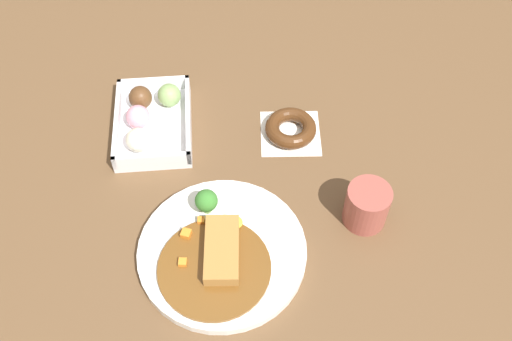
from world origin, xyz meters
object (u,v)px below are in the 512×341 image
object	(u,v)px
donut_box	(151,119)
coffee_mug	(367,206)
chocolate_ring_donut	(291,129)
curry_plate	(221,251)

from	to	relation	value
donut_box	coffee_mug	distance (m)	0.46
donut_box	chocolate_ring_donut	xyz separation A→B (m)	(0.04, 0.28, -0.01)
curry_plate	donut_box	bearing A→B (deg)	-157.69
coffee_mug	curry_plate	bearing A→B (deg)	-78.46
donut_box	curry_plate	bearing A→B (deg)	22.31
curry_plate	donut_box	world-z (taller)	curry_plate
curry_plate	chocolate_ring_donut	bearing A→B (deg)	149.93
chocolate_ring_donut	coffee_mug	xyz separation A→B (m)	(0.21, 0.11, 0.03)
chocolate_ring_donut	coffee_mug	bearing A→B (deg)	27.08
donut_box	chocolate_ring_donut	distance (m)	0.28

